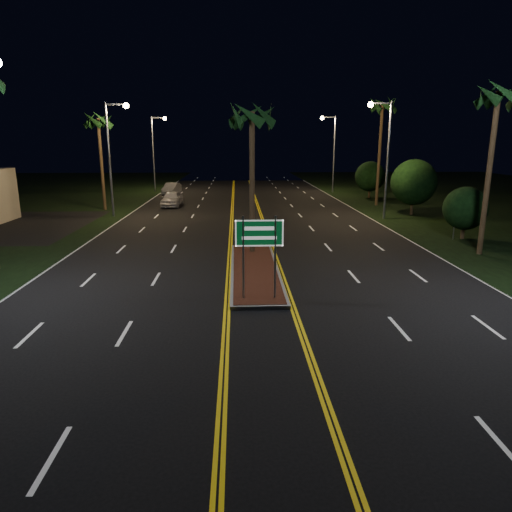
{
  "coord_description": "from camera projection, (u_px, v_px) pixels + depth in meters",
  "views": [
    {
      "loc": [
        -0.84,
        -13.83,
        5.99
      ],
      "look_at": [
        -0.14,
        2.48,
        1.9
      ],
      "focal_mm": 32.0,
      "sensor_mm": 36.0,
      "label": 1
    }
  ],
  "objects": [
    {
      "name": "streetlight_left_far",
      "position": [
        156.0,
        145.0,
        55.72
      ],
      "size": [
        1.91,
        0.44,
        9.0
      ],
      "color": "gray",
      "rests_on": "ground"
    },
    {
      "name": "car_near",
      "position": [
        172.0,
        197.0,
        43.63
      ],
      "size": [
        2.44,
        5.21,
        1.7
      ],
      "primitive_type": "imported",
      "rotation": [
        0.0,
        0.0,
        -0.05
      ],
      "color": "#B9B9BF",
      "rests_on": "ground"
    },
    {
      "name": "median_island",
      "position": [
        255.0,
        270.0,
        21.66
      ],
      "size": [
        2.25,
        10.25,
        0.17
      ],
      "color": "gray",
      "rests_on": "ground"
    },
    {
      "name": "ground",
      "position": [
        263.0,
        331.0,
        14.89
      ],
      "size": [
        120.0,
        120.0,
        0.0
      ],
      "primitive_type": "plane",
      "color": "black",
      "rests_on": "ground"
    },
    {
      "name": "highway_sign",
      "position": [
        259.0,
        241.0,
        17.02
      ],
      "size": [
        1.8,
        0.08,
        3.2
      ],
      "color": "gray",
      "rests_on": "ground"
    },
    {
      "name": "palm_median",
      "position": [
        252.0,
        116.0,
        23.3
      ],
      "size": [
        2.4,
        2.4,
        8.3
      ],
      "color": "#382819",
      "rests_on": "ground"
    },
    {
      "name": "palm_right_far",
      "position": [
        382.0,
        107.0,
        42.28
      ],
      "size": [
        2.4,
        2.4,
        10.3
      ],
      "color": "#382819",
      "rests_on": "ground"
    },
    {
      "name": "shrub_far",
      "position": [
        370.0,
        176.0,
        49.79
      ],
      "size": [
        3.24,
        3.24,
        3.96
      ],
      "color": "#382819",
      "rests_on": "ground"
    },
    {
      "name": "streetlight_right_mid",
      "position": [
        384.0,
        146.0,
        35.28
      ],
      "size": [
        1.91,
        0.44,
        9.0
      ],
      "color": "gray",
      "rests_on": "ground"
    },
    {
      "name": "shrub_near",
      "position": [
        465.0,
        208.0,
        28.55
      ],
      "size": [
        2.7,
        2.7,
        3.3
      ],
      "color": "#382819",
      "rests_on": "ground"
    },
    {
      "name": "warning_sign",
      "position": [
        456.0,
        211.0,
        28.42
      ],
      "size": [
        1.16,
        0.21,
        2.78
      ],
      "rotation": [
        0.0,
        0.0,
        0.15
      ],
      "color": "gray",
      "rests_on": "ground"
    },
    {
      "name": "palm_right_near",
      "position": [
        498.0,
        97.0,
        23.11
      ],
      "size": [
        2.4,
        2.4,
        9.3
      ],
      "color": "#382819",
      "rests_on": "ground"
    },
    {
      "name": "streetlight_left_mid",
      "position": [
        113.0,
        146.0,
        36.34
      ],
      "size": [
        1.91,
        0.44,
        9.0
      ],
      "color": "gray",
      "rests_on": "ground"
    },
    {
      "name": "streetlight_right_far",
      "position": [
        331.0,
        145.0,
        54.67
      ],
      "size": [
        1.91,
        0.44,
        9.0
      ],
      "color": "gray",
      "rests_on": "ground"
    },
    {
      "name": "shrub_mid",
      "position": [
        414.0,
        182.0,
        38.07
      ],
      "size": [
        3.78,
        3.78,
        4.62
      ],
      "color": "#382819",
      "rests_on": "ground"
    },
    {
      "name": "car_far",
      "position": [
        172.0,
        188.0,
        53.64
      ],
      "size": [
        2.58,
        4.86,
        1.55
      ],
      "primitive_type": "imported",
      "rotation": [
        0.0,
        0.0,
        -0.13
      ],
      "color": "#A6A9B0",
      "rests_on": "ground"
    },
    {
      "name": "palm_left_far",
      "position": [
        98.0,
        121.0,
        39.61
      ],
      "size": [
        2.4,
        2.4,
        8.8
      ],
      "color": "#382819",
      "rests_on": "ground"
    }
  ]
}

